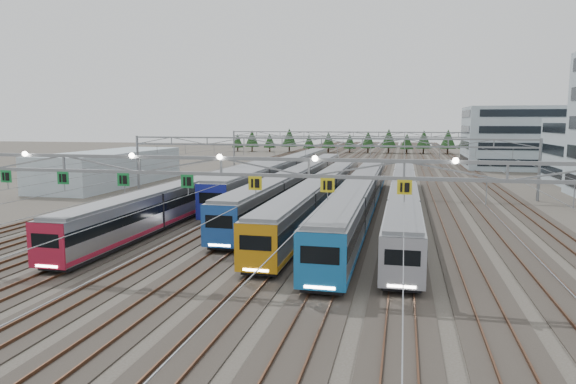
% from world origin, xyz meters
% --- Properties ---
extents(ground, '(400.00, 400.00, 0.00)m').
position_xyz_m(ground, '(0.00, 0.00, 0.00)').
color(ground, '#47423A').
rests_on(ground, ground).
extents(track_bed, '(54.00, 260.00, 5.42)m').
position_xyz_m(track_bed, '(0.00, 100.00, 1.49)').
color(track_bed, '#2D2823').
rests_on(track_bed, ground).
extents(train_a, '(2.76, 56.09, 3.59)m').
position_xyz_m(train_a, '(-11.25, 25.71, 2.04)').
color(train_a, black).
rests_on(train_a, ground).
extents(train_b, '(3.19, 64.79, 4.17)m').
position_xyz_m(train_b, '(-6.75, 47.66, 2.33)').
color(train_b, black).
rests_on(train_b, ground).
extents(train_c, '(2.95, 61.14, 3.84)m').
position_xyz_m(train_c, '(-2.25, 35.93, 2.17)').
color(train_c, black).
rests_on(train_c, ground).
extents(train_d, '(2.85, 56.47, 3.71)m').
position_xyz_m(train_d, '(2.25, 27.98, 2.11)').
color(train_d, black).
rests_on(train_d, ground).
extents(train_e, '(3.02, 55.43, 3.94)m').
position_xyz_m(train_e, '(6.75, 24.87, 2.22)').
color(train_e, black).
rests_on(train_e, ground).
extents(train_f, '(2.74, 56.70, 3.56)m').
position_xyz_m(train_f, '(11.25, 26.88, 2.03)').
color(train_f, black).
rests_on(train_f, ground).
extents(gantry_near, '(56.36, 0.61, 8.08)m').
position_xyz_m(gantry_near, '(-0.05, -0.12, 7.09)').
color(gantry_near, gray).
rests_on(gantry_near, ground).
extents(gantry_mid, '(56.36, 0.36, 8.00)m').
position_xyz_m(gantry_mid, '(0.00, 40.00, 6.39)').
color(gantry_mid, gray).
rests_on(gantry_mid, ground).
extents(gantry_far, '(56.36, 0.36, 8.00)m').
position_xyz_m(gantry_far, '(0.00, 85.00, 6.39)').
color(gantry_far, gray).
rests_on(gantry_far, ground).
extents(depot_bldg_north, '(22.00, 18.00, 13.30)m').
position_xyz_m(depot_bldg_north, '(35.22, 89.38, 6.65)').
color(depot_bldg_north, '#9FB4BD').
rests_on(depot_bldg_north, ground).
extents(west_shed, '(10.00, 30.00, 5.34)m').
position_xyz_m(west_shed, '(-35.04, 44.09, 2.67)').
color(west_shed, '#9FB4BD').
rests_on(west_shed, ground).
extents(treeline, '(81.20, 5.60, 7.02)m').
position_xyz_m(treeline, '(-7.20, 138.11, 4.23)').
color(treeline, '#332114').
rests_on(treeline, ground).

